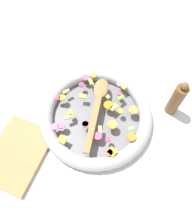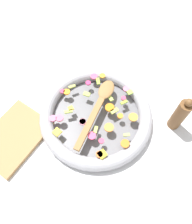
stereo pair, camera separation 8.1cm
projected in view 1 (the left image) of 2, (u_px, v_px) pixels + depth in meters
The scene contains 6 objects.
ground_plane at pixel (96, 118), 0.86m from camera, with size 4.00×4.00×0.00m, color silver.
skillet at pixel (96, 115), 0.84m from camera, with size 0.43×0.43×0.05m.
chopped_vegetables at pixel (98, 112), 0.81m from camera, with size 0.33×0.34×0.01m.
wooden_spoon at pixel (97, 105), 0.81m from camera, with size 0.31×0.10×0.01m.
pepper_mill at pixel (176, 99), 0.80m from camera, with size 0.05×0.05×0.18m.
cutting_board at pixel (17, 153), 0.78m from camera, with size 0.25×0.19×0.02m.
Camera 1 is at (-0.35, -0.14, 0.77)m, focal length 35.00 mm.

